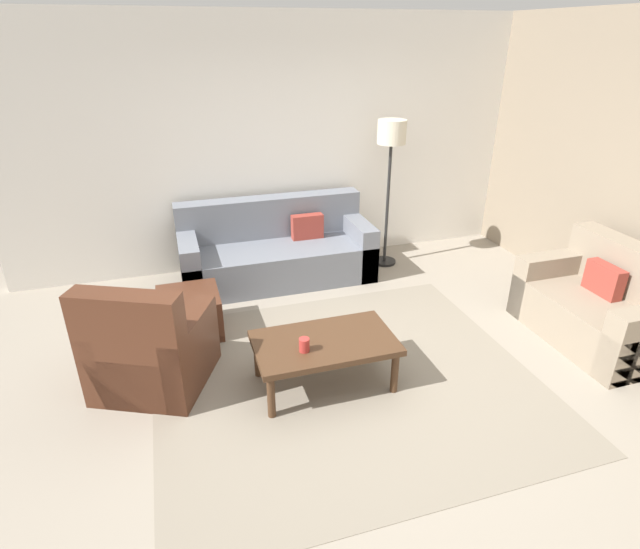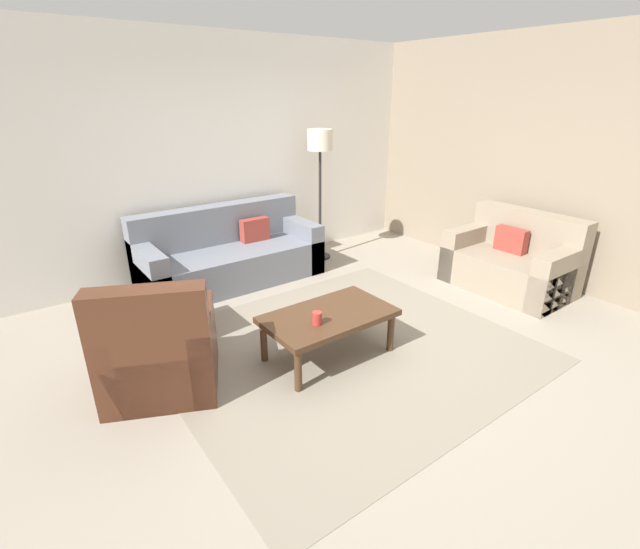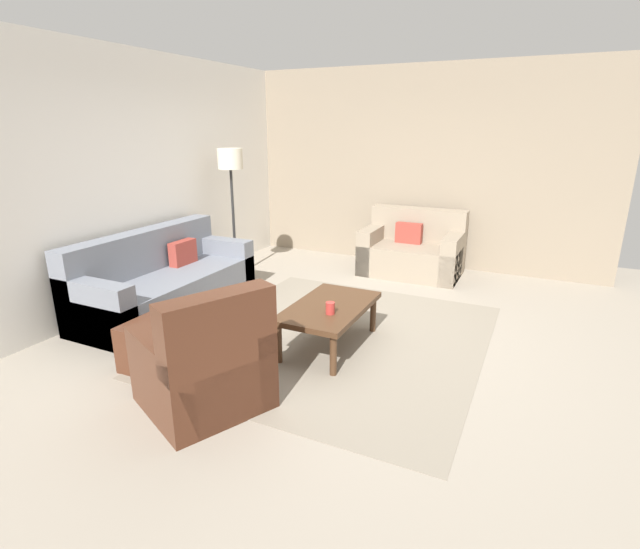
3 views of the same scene
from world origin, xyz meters
The scene contains 10 objects.
ground_plane centered at (0.00, 0.00, 0.00)m, with size 8.00×8.00×0.00m, color gray.
rear_partition centered at (0.00, 2.60, 1.40)m, with size 6.00×0.12×2.80m, color silver.
area_rug centered at (0.00, 0.00, 0.00)m, with size 3.03×2.72×0.01m, color gray.
couch_main centered at (-0.10, 2.11, 0.30)m, with size 2.13×0.88×0.88m.
couch_loveseat centered at (2.46, -0.08, 0.30)m, with size 0.85×1.33×0.88m.
armchair_leather centered at (-1.49, 0.38, 0.31)m, with size 1.06×1.06×0.95m.
ottoman centered at (-1.14, 1.13, 0.20)m, with size 0.56×0.56×0.40m, color #4C2819.
coffee_table centered at (-0.18, 0.01, 0.36)m, with size 1.10×0.64×0.41m.
cup centered at (-0.37, -0.09, 0.46)m, with size 0.08×0.08×0.11m, color #B2332D.
lamp_standing centered at (1.25, 2.06, 1.41)m, with size 0.32×0.32×1.71m.
Camera 1 is at (-1.19, -3.15, 2.56)m, focal length 28.40 mm.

